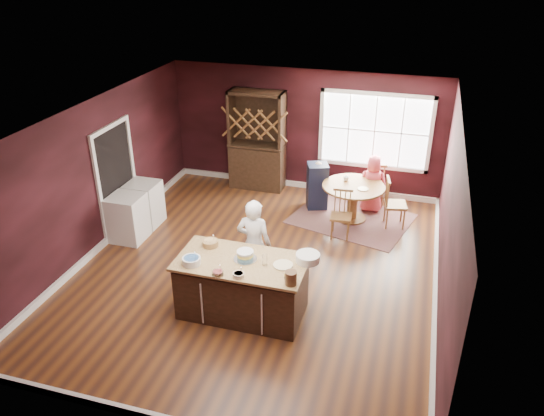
{
  "coord_description": "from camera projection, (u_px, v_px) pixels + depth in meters",
  "views": [
    {
      "loc": [
        2.4,
        -7.35,
        5.12
      ],
      "look_at": [
        0.17,
        0.29,
        1.05
      ],
      "focal_mm": 35.0,
      "sensor_mm": 36.0,
      "label": 1
    }
  ],
  "objects": [
    {
      "name": "bowl_olive",
      "position": [
        239.0,
        275.0,
        7.35
      ],
      "size": [
        0.16,
        0.16,
        0.06
      ],
      "primitive_type": "cylinder",
      "color": "beige",
      "rests_on": "kitchen_island"
    },
    {
      "name": "bowl_yellow",
      "position": [
        210.0,
        243.0,
        8.08
      ],
      "size": [
        0.24,
        0.24,
        0.09
      ],
      "primitive_type": "cylinder",
      "color": "olive",
      "rests_on": "kitchen_island"
    },
    {
      "name": "dryer",
      "position": [
        144.0,
        204.0,
        10.46
      ],
      "size": [
        0.6,
        0.58,
        0.88
      ],
      "primitive_type": "cube",
      "color": "white",
      "rests_on": "ground"
    },
    {
      "name": "table_plate",
      "position": [
        363.0,
        189.0,
        10.31
      ],
      "size": [
        0.22,
        0.22,
        0.02
      ],
      "primitive_type": "cylinder",
      "color": "beige",
      "rests_on": "dining_table"
    },
    {
      "name": "layer_cake",
      "position": [
        245.0,
        255.0,
        7.73
      ],
      "size": [
        0.35,
        0.35,
        0.14
      ],
      "primitive_type": null,
      "color": "silver",
      "rests_on": "kitchen_island"
    },
    {
      "name": "rug",
      "position": [
        351.0,
        219.0,
        10.81
      ],
      "size": [
        2.61,
        2.25,
        0.01
      ],
      "primitive_type": "cube",
      "rotation": [
        0.0,
        0.0,
        -0.26
      ],
      "color": "brown",
      "rests_on": "ground"
    },
    {
      "name": "hutch",
      "position": [
        257.0,
        141.0,
        11.72
      ],
      "size": [
        1.21,
        0.51,
        2.23
      ],
      "primitive_type": "cube",
      "color": "#3F200F",
      "rests_on": "ground"
    },
    {
      "name": "high_chair",
      "position": [
        317.0,
        185.0,
        11.08
      ],
      "size": [
        0.53,
        0.53,
        1.02
      ],
      "primitive_type": null,
      "rotation": [
        0.0,
        0.0,
        0.34
      ],
      "color": "black",
      "rests_on": "ground"
    },
    {
      "name": "bowl_pink",
      "position": [
        218.0,
        273.0,
        7.39
      ],
      "size": [
        0.17,
        0.17,
        0.06
      ],
      "primitive_type": "cylinder",
      "color": "white",
      "rests_on": "kitchen_island"
    },
    {
      "name": "washer",
      "position": [
        128.0,
        218.0,
        9.91
      ],
      "size": [
        0.61,
        0.59,
        0.89
      ],
      "primitive_type": "cube",
      "color": "white",
      "rests_on": "ground"
    },
    {
      "name": "dining_table",
      "position": [
        353.0,
        195.0,
        10.57
      ],
      "size": [
        1.24,
        1.24,
        0.75
      ],
      "color": "brown",
      "rests_on": "ground"
    },
    {
      "name": "drinking_glass",
      "position": [
        265.0,
        260.0,
        7.59
      ],
      "size": [
        0.08,
        0.08,
        0.17
      ],
      "primitive_type": "cylinder",
      "color": "silver",
      "rests_on": "kitchen_island"
    },
    {
      "name": "room_shell",
      "position": [
        257.0,
        198.0,
        8.6
      ],
      "size": [
        7.0,
        7.0,
        7.0
      ],
      "color": "brown",
      "rests_on": "ground"
    },
    {
      "name": "bowl_blue",
      "position": [
        192.0,
        261.0,
        7.63
      ],
      "size": [
        0.27,
        0.27,
        0.1
      ],
      "primitive_type": "cylinder",
      "color": "silver",
      "rests_on": "kitchen_island"
    },
    {
      "name": "table_cup",
      "position": [
        346.0,
        179.0,
        10.67
      ],
      "size": [
        0.12,
        0.12,
        0.09
      ],
      "primitive_type": "imported",
      "rotation": [
        0.0,
        0.0,
        0.07
      ],
      "color": "white",
      "rests_on": "dining_table"
    },
    {
      "name": "toddler",
      "position": [
        320.0,
        172.0,
        10.93
      ],
      "size": [
        0.18,
        0.14,
        0.26
      ],
      "primitive_type": null,
      "color": "#8CA5BF",
      "rests_on": "high_chair"
    },
    {
      "name": "dinner_plate",
      "position": [
        283.0,
        265.0,
        7.6
      ],
      "size": [
        0.29,
        0.29,
        0.02
      ],
      "primitive_type": "cylinder",
      "color": "beige",
      "rests_on": "kitchen_island"
    },
    {
      "name": "chair_north",
      "position": [
        374.0,
        183.0,
        11.19
      ],
      "size": [
        0.51,
        0.49,
        1.0
      ],
      "primitive_type": null,
      "rotation": [
        0.0,
        0.0,
        3.4
      ],
      "color": "#8D5E25",
      "rests_on": "ground"
    },
    {
      "name": "chair_east",
      "position": [
        396.0,
        203.0,
        10.33
      ],
      "size": [
        0.49,
        0.51,
        1.03
      ],
      "primitive_type": null,
      "rotation": [
        0.0,
        0.0,
        1.77
      ],
      "color": "brown",
      "rests_on": "ground"
    },
    {
      "name": "white_tub",
      "position": [
        308.0,
        258.0,
        7.69
      ],
      "size": [
        0.35,
        0.35,
        0.12
      ],
      "primitive_type": "cylinder",
      "color": "silver",
      "rests_on": "kitchen_island"
    },
    {
      "name": "seated_woman",
      "position": [
        373.0,
        184.0,
        10.9
      ],
      "size": [
        0.6,
        0.4,
        1.22
      ],
      "primitive_type": "imported",
      "rotation": [
        0.0,
        0.0,
        3.16
      ],
      "color": "#E94E60",
      "rests_on": "ground"
    },
    {
      "name": "baker",
      "position": [
        254.0,
        244.0,
        8.42
      ],
      "size": [
        0.57,
        0.38,
        1.55
      ],
      "primitive_type": "imported",
      "rotation": [
        0.0,
        0.0,
        3.15
      ],
      "color": "silver",
      "rests_on": "ground"
    },
    {
      "name": "window",
      "position": [
        375.0,
        131.0,
        11.13
      ],
      "size": [
        2.36,
        0.1,
        1.66
      ],
      "primitive_type": null,
      "color": "white",
      "rests_on": "room_shell"
    },
    {
      "name": "chair_south",
      "position": [
        341.0,
        215.0,
        9.98
      ],
      "size": [
        0.42,
        0.41,
        0.94
      ],
      "primitive_type": null,
      "rotation": [
        0.0,
        0.0,
        0.08
      ],
      "color": "olive",
      "rests_on": "ground"
    },
    {
      "name": "kitchen_island",
      "position": [
        242.0,
        288.0,
        7.94
      ],
      "size": [
        1.91,
        1.0,
        0.92
      ],
      "color": "black",
      "rests_on": "ground"
    },
    {
      "name": "toy_figurine",
      "position": [
        286.0,
        276.0,
        7.31
      ],
      "size": [
        0.05,
        0.05,
        0.08
      ],
      "primitive_type": null,
      "color": "yellow",
      "rests_on": "kitchen_island"
    },
    {
      "name": "doorway",
      "position": [
        117.0,
        181.0,
        10.0
      ],
      "size": [
        0.08,
        1.26,
        2.13
      ],
      "primitive_type": null,
      "color": "white",
      "rests_on": "room_shell"
    },
    {
      "name": "stoneware_crock",
      "position": [
        291.0,
        278.0,
        7.16
      ],
      "size": [
        0.16,
        0.16,
        0.2
      ],
      "primitive_type": "cylinder",
      "color": "#493421",
      "rests_on": "kitchen_island"
    }
  ]
}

